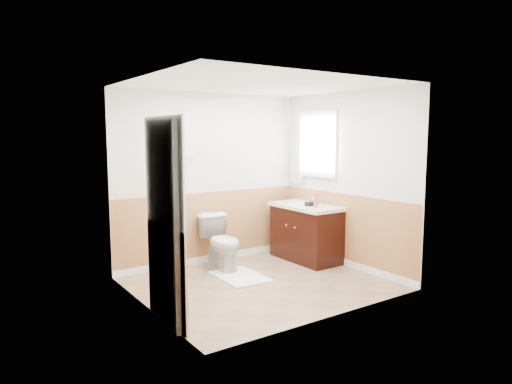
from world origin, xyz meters
TOP-DOWN VIEW (x-y plane):
  - floor at (0.00, 0.00)m, footprint 3.00×3.00m
  - ceiling at (0.00, 0.00)m, footprint 3.00×3.00m
  - wall_back at (0.00, 1.30)m, footprint 3.00×0.00m
  - wall_front at (0.00, -1.30)m, footprint 3.00×0.00m
  - wall_left at (-1.50, 0.00)m, footprint 0.00×3.00m
  - wall_right at (1.50, 0.00)m, footprint 0.00×3.00m
  - wainscot_back at (0.00, 1.29)m, footprint 3.00×0.00m
  - wainscot_front at (0.00, -1.29)m, footprint 3.00×0.00m
  - wainscot_left at (-1.49, 0.00)m, footprint 0.00×2.60m
  - wainscot_right at (1.49, 0.00)m, footprint 0.00×2.60m
  - toilet at (-0.08, 0.85)m, footprint 0.45×0.76m
  - bath_mat at (-0.08, 0.37)m, footprint 0.57×0.82m
  - vanity_cabinet at (1.21, 0.53)m, footprint 0.55×1.10m
  - vanity_knob_left at (0.91, 0.43)m, footprint 0.03×0.03m
  - vanity_knob_right at (0.91, 0.63)m, footprint 0.03×0.03m
  - countertop at (1.20, 0.53)m, footprint 0.60×1.15m
  - sink_basin at (1.21, 0.68)m, footprint 0.36×0.36m
  - faucet at (1.39, 0.68)m, footprint 0.02×0.02m
  - lotion_bottle at (1.11, 0.22)m, footprint 0.05×0.05m
  - soap_dispenser at (1.33, 0.48)m, footprint 0.10×0.10m
  - hair_dryer_body at (1.16, 0.41)m, footprint 0.14×0.07m
  - hair_dryer_handle at (1.13, 0.45)m, footprint 0.03×0.03m
  - mirror_panel at (1.48, 1.10)m, footprint 0.02×0.35m
  - window_frame at (1.47, 0.59)m, footprint 0.04×0.80m
  - window_glass at (1.49, 0.59)m, footprint 0.01×0.70m
  - door at (-1.40, -0.45)m, footprint 0.29×0.78m
  - door_frame at (-1.48, -0.45)m, footprint 0.02×0.92m
  - door_knob at (-1.34, -0.12)m, footprint 0.06×0.06m
  - towel_bar at (-0.55, 1.25)m, footprint 0.62×0.02m
  - tp_holder_bar at (-0.10, 1.23)m, footprint 0.14×0.02m
  - tp_roll at (-0.10, 1.23)m, footprint 0.10×0.11m
  - tp_sheet at (-0.10, 1.23)m, footprint 0.10×0.01m

SIDE VIEW (x-z plane):
  - floor at x=0.00m, z-range 0.00..0.00m
  - bath_mat at x=-0.08m, z-range 0.00..0.02m
  - toilet at x=-0.08m, z-range 0.00..0.77m
  - vanity_cabinet at x=1.21m, z-range 0.00..0.80m
  - wainscot_back at x=0.00m, z-range -1.00..2.00m
  - wainscot_front at x=0.00m, z-range -1.00..2.00m
  - wainscot_left at x=-1.49m, z-range -0.80..1.80m
  - wainscot_right at x=1.49m, z-range -0.80..1.80m
  - vanity_knob_left at x=0.91m, z-range 0.53..0.57m
  - vanity_knob_right at x=0.91m, z-range 0.53..0.57m
  - tp_sheet at x=-0.10m, z-range 0.51..0.67m
  - tp_holder_bar at x=-0.10m, z-range 0.69..0.71m
  - tp_roll at x=-0.10m, z-range 0.64..0.76m
  - countertop at x=1.20m, z-range 0.80..0.85m
  - hair_dryer_handle at x=1.13m, z-range 0.82..0.89m
  - sink_basin at x=1.21m, z-range 0.85..0.87m
  - hair_dryer_body at x=1.16m, z-range 0.85..0.92m
  - faucet at x=1.39m, z-range 0.85..0.99m
  - soap_dispenser at x=1.33m, z-range 0.85..1.02m
  - door_knob at x=-1.34m, z-range 0.92..0.98m
  - lotion_bottle at x=1.11m, z-range 0.85..1.07m
  - door at x=-1.40m, z-range 0.00..2.04m
  - door_frame at x=-1.48m, z-range -0.02..2.08m
  - wall_back at x=0.00m, z-range -0.25..2.75m
  - wall_front at x=0.00m, z-range -0.25..2.75m
  - wall_left at x=-1.50m, z-range -0.25..2.75m
  - wall_right at x=1.50m, z-range -0.25..2.75m
  - mirror_panel at x=1.48m, z-range 1.10..2.00m
  - towel_bar at x=-0.55m, z-range 1.59..1.61m
  - window_frame at x=1.47m, z-range 1.25..2.25m
  - window_glass at x=1.49m, z-range 1.30..2.20m
  - ceiling at x=0.00m, z-range 2.50..2.50m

